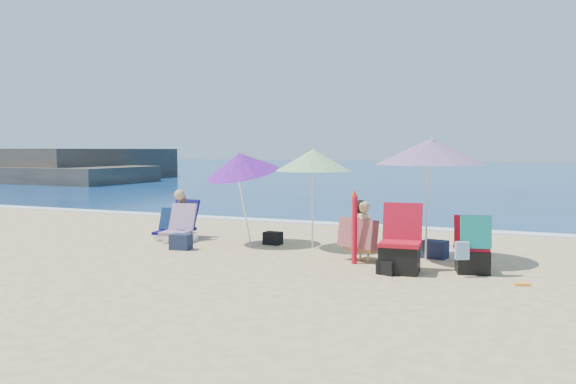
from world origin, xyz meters
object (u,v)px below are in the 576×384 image
at_px(umbrella_striped, 313,160).
at_px(furled_umbrella, 354,223).
at_px(umbrella_blue, 241,163).
at_px(chair_rainbow, 180,232).
at_px(chair_navy, 168,231).
at_px(person_center, 362,232).
at_px(camp_chair_left, 400,252).
at_px(umbrella_turquoise, 430,152).
at_px(camp_chair_right, 472,252).
at_px(person_left, 182,216).

xyz_separation_m(umbrella_striped, furled_umbrella, (1.13, -1.11, -0.99)).
bearing_deg(umbrella_blue, chair_rainbow, -174.21).
bearing_deg(chair_navy, person_center, -9.43).
relative_size(umbrella_striped, camp_chair_left, 1.82).
relative_size(umbrella_turquoise, camp_chair_right, 2.39).
xyz_separation_m(chair_navy, camp_chair_right, (6.11, -0.97, 0.15)).
xyz_separation_m(umbrella_blue, person_left, (-1.51, 0.26, -1.12)).
distance_m(camp_chair_right, person_center, 1.80).
distance_m(umbrella_blue, furled_umbrella, 2.90).
bearing_deg(person_center, umbrella_blue, 164.66).
xyz_separation_m(umbrella_striped, person_center, (1.20, -0.88, -1.16)).
height_order(umbrella_turquoise, furled_umbrella, umbrella_turquoise).
bearing_deg(chair_navy, camp_chair_right, -9.06).
height_order(chair_rainbow, camp_chair_left, camp_chair_left).
relative_size(umbrella_striped, camp_chair_right, 2.11).
height_order(chair_navy, chair_rainbow, chair_rainbow).
bearing_deg(umbrella_blue, umbrella_striped, 6.18).
height_order(chair_rainbow, person_left, person_left).
xyz_separation_m(umbrella_turquoise, umbrella_blue, (-3.64, 0.24, -0.23)).
xyz_separation_m(umbrella_striped, camp_chair_left, (1.96, -1.50, -1.34)).
bearing_deg(chair_rainbow, person_center, -8.49).
xyz_separation_m(person_center, person_left, (-4.15, 0.99, -0.03)).
xyz_separation_m(camp_chair_left, camp_chair_right, (1.01, 0.37, 0.01)).
height_order(umbrella_blue, chair_navy, umbrella_blue).
distance_m(umbrella_striped, camp_chair_left, 2.81).
bearing_deg(furled_umbrella, umbrella_striped, 135.48).
xyz_separation_m(umbrella_turquoise, furled_umbrella, (-1.06, -0.72, -1.15)).
relative_size(chair_rainbow, person_left, 0.76).
bearing_deg(chair_rainbow, camp_chair_left, -14.39).
bearing_deg(person_left, person_center, -13.39).
height_order(umbrella_striped, person_center, umbrella_striped).
bearing_deg(chair_rainbow, umbrella_blue, 5.79).
height_order(chair_navy, person_left, person_left).
height_order(umbrella_blue, furled_umbrella, umbrella_blue).
relative_size(furled_umbrella, camp_chair_left, 1.16).
bearing_deg(person_left, chair_navy, -124.77).
bearing_deg(person_center, camp_chair_left, -39.04).
height_order(umbrella_striped, chair_navy, umbrella_striped).
bearing_deg(camp_chair_right, umbrella_blue, 167.50).
bearing_deg(umbrella_striped, chair_navy, -177.10).
relative_size(camp_chair_right, person_center, 0.89).
height_order(furled_umbrella, camp_chair_right, furled_umbrella).
relative_size(person_center, person_left, 0.99).
bearing_deg(umbrella_blue, camp_chair_right, -12.50).
bearing_deg(umbrella_striped, furled_umbrella, -44.52).
distance_m(camp_chair_left, camp_chair_right, 1.07).
xyz_separation_m(umbrella_blue, chair_rainbow, (-1.31, -0.13, -1.39)).
relative_size(furled_umbrella, chair_rainbow, 1.53).
relative_size(umbrella_blue, person_left, 1.89).
relative_size(umbrella_striped, person_center, 1.87).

